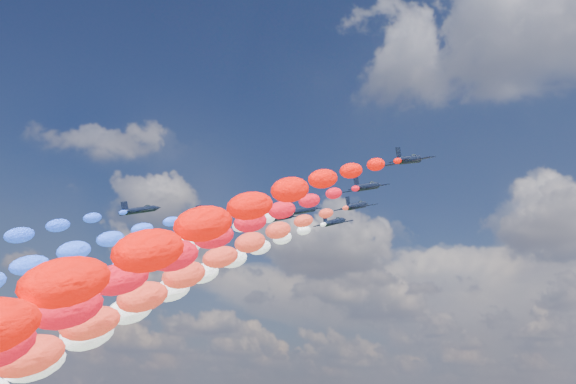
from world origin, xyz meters
The scene contains 14 objects.
jet_0 centered at (-30.39, -7.69, 97.94)m, with size 9.00×12.07×2.66m, color black, non-canonical shape.
jet_1 centered at (-19.26, 3.23, 97.94)m, with size 9.00×12.07×2.66m, color black, non-canonical shape.
jet_2 centered at (-8.43, 14.12, 97.94)m, with size 9.00×12.07×2.66m, color black, non-canonical shape.
trail_2 centered at (-8.43, -43.72, 70.20)m, with size 5.97×111.91×58.30m, color blue, non-canonical shape.
jet_3 centered at (-1.36, 11.78, 97.94)m, with size 9.00×12.07×2.66m, color black, non-canonical shape.
trail_3 centered at (-1.36, -46.06, 70.20)m, with size 5.97×111.91×58.30m, color white, non-canonical shape.
jet_4 centered at (-0.70, 24.24, 97.94)m, with size 9.00×12.07×2.66m, color black, non-canonical shape.
trail_4 centered at (-0.70, -33.59, 70.20)m, with size 5.97×111.91×58.30m, color white, non-canonical shape.
jet_5 centered at (10.19, 14.84, 97.94)m, with size 9.00×12.07×2.66m, color black, non-canonical shape.
trail_5 centered at (10.19, -43.00, 70.20)m, with size 5.97×111.91×58.30m, color red, non-canonical shape.
jet_6 centered at (18.37, 3.80, 97.94)m, with size 9.00×12.07×2.66m, color black, non-canonical shape.
trail_6 centered at (18.37, -54.03, 70.20)m, with size 5.97×111.91×58.30m, color red, non-canonical shape.
jet_7 centered at (31.70, -6.33, 97.94)m, with size 9.00×12.07×2.66m, color black, non-canonical shape.
trail_7 centered at (31.70, -64.16, 70.20)m, with size 5.97×111.91×58.30m, color #F20B04, non-canonical shape.
Camera 1 is at (79.28, -116.51, 56.94)m, focal length 45.51 mm.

